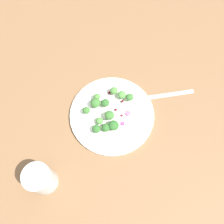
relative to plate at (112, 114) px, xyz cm
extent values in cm
cube|color=brown|center=(-0.90, -2.21, -1.86)|extent=(180.00, 180.00, 2.00)
cylinder|color=white|center=(0.00, 0.00, -0.26)|extent=(24.41, 24.41, 1.20)
torus|color=white|center=(0.00, 0.00, 0.34)|extent=(23.46, 23.46, 1.00)
cylinder|color=white|center=(0.00, 0.00, 0.44)|extent=(14.16, 14.16, 0.20)
cylinder|color=#ADD18E|center=(-0.46, 4.31, 0.99)|extent=(0.77, 0.77, 0.77)
ellipsoid|color=#4C843D|center=(-0.46, 4.31, 1.91)|extent=(2.05, 2.05, 1.54)
cylinder|color=#ADD18E|center=(3.52, 6.36, 1.31)|extent=(0.79, 0.79, 0.79)
ellipsoid|color=#386B2D|center=(3.52, 6.36, 2.26)|extent=(2.11, 2.11, 1.58)
cylinder|color=#9EC684|center=(4.43, 3.09, 1.03)|extent=(1.09, 1.09, 1.09)
ellipsoid|color=#386B2D|center=(4.43, 3.09, 2.34)|extent=(2.92, 2.92, 2.19)
cylinder|color=#ADD18E|center=(-2.68, 6.09, 0.97)|extent=(0.89, 0.89, 0.89)
ellipsoid|color=#2D6028|center=(-2.68, 6.09, 2.04)|extent=(2.36, 2.36, 1.77)
cylinder|color=#ADD18E|center=(5.56, -3.37, 1.51)|extent=(0.85, 0.85, 0.85)
ellipsoid|color=#477A38|center=(5.56, -3.37, 2.53)|extent=(2.27, 2.27, 1.70)
cylinder|color=#ADD18E|center=(3.17, 0.56, 1.38)|extent=(0.88, 0.88, 0.88)
ellipsoid|color=#2D6028|center=(3.17, 0.56, 2.43)|extent=(2.34, 2.34, 1.76)
cylinder|color=#8EB77A|center=(6.04, 1.86, 1.48)|extent=(0.74, 0.74, 0.74)
ellipsoid|color=#477A38|center=(6.04, 1.86, 2.36)|extent=(1.96, 1.96, 1.47)
cylinder|color=#8EB77A|center=(-0.85, 1.27, 1.54)|extent=(1.01, 1.01, 1.01)
ellipsoid|color=#386B2D|center=(-0.85, 1.27, 2.75)|extent=(2.69, 2.69, 2.02)
cylinder|color=#ADD18E|center=(-3.95, 1.44, 0.96)|extent=(1.09, 1.09, 1.09)
ellipsoid|color=#2D6028|center=(-3.95, 1.44, 2.27)|extent=(2.92, 2.92, 2.19)
cylinder|color=#ADD18E|center=(3.46, -4.91, 1.15)|extent=(0.91, 0.91, 0.91)
ellipsoid|color=#4C843D|center=(3.46, -4.91, 2.24)|extent=(2.42, 2.42, 1.81)
cylinder|color=#9EC684|center=(-3.48, 3.54, 0.84)|extent=(0.89, 0.89, 0.89)
ellipsoid|color=#2D6028|center=(-3.48, 3.54, 1.91)|extent=(2.39, 2.39, 1.79)
cylinder|color=#8EB77A|center=(1.78, -6.57, 1.32)|extent=(0.84, 0.84, 0.84)
ellipsoid|color=#386B2D|center=(1.78, -6.57, 2.33)|extent=(2.24, 2.24, 1.68)
sphere|color=#4C0A14|center=(6.25, -1.83, 1.14)|extent=(0.82, 0.82, 0.82)
sphere|color=#4C0A14|center=(1.93, -4.30, 1.27)|extent=(0.74, 0.74, 0.74)
sphere|color=maroon|center=(-1.76, -2.46, 0.75)|extent=(0.73, 0.73, 0.73)
sphere|color=maroon|center=(0.48, -1.44, 1.03)|extent=(0.76, 0.76, 0.76)
cube|color=#A35B93|center=(-2.05, -4.12, 0.90)|extent=(1.63, 1.71, 0.50)
cube|color=#A35B93|center=(-2.62, 6.35, 0.87)|extent=(1.49, 1.44, 0.33)
cube|color=#843D75|center=(-4.08, -1.29, 0.57)|extent=(1.28, 1.38, 0.33)
cube|color=silver|center=(-1.62, -18.72, -0.61)|extent=(5.54, 14.69, 0.50)
cube|color=silver|center=(1.10, -9.83, -0.61)|extent=(3.35, 4.15, 0.50)
cylinder|color=silver|center=(-9.19, 23.99, 4.02)|extent=(6.74, 6.74, 9.76)
camera|label=1|loc=(-24.49, 12.03, 66.18)|focal=39.59mm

